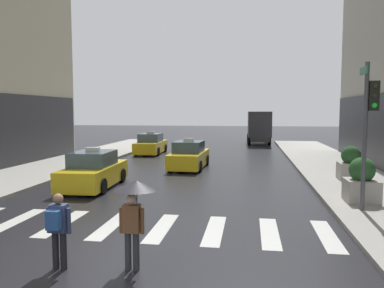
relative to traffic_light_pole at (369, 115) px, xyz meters
The scene contains 11 objects.
ground_plane 9.45m from the traffic_light_pole, 142.68° to the right, with size 160.00×160.00×0.00m, color black.
crosswalk_markings 8.12m from the traffic_light_pole, 161.37° to the right, with size 11.30×2.80×0.01m.
traffic_light_pole is the anchor object (origin of this frame).
taxi_lead 11.30m from the traffic_light_pole, 164.55° to the left, with size 2.05×4.60×1.80m.
taxi_second 12.04m from the traffic_light_pole, 128.47° to the left, with size 2.04×4.59×1.80m.
taxi_third 20.21m from the traffic_light_pole, 125.15° to the left, with size 1.98×4.56×1.80m.
box_truck 27.29m from the traffic_light_pole, 95.99° to the left, with size 2.40×7.58×3.35m.
pedestrian_with_umbrella 8.34m from the traffic_light_pole, 139.09° to the right, with size 0.96×0.96×1.94m.
pedestrian_with_backpack 9.85m from the traffic_light_pole, 144.31° to the right, with size 0.55×0.43×1.65m.
planter_near_corner 2.69m from the traffic_light_pole, 80.74° to the left, with size 1.10×1.10×1.60m.
planter_mid_block 6.38m from the traffic_light_pole, 80.49° to the left, with size 1.10×1.10×1.60m.
Camera 1 is at (3.26, -7.59, 3.39)m, focal length 35.64 mm.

